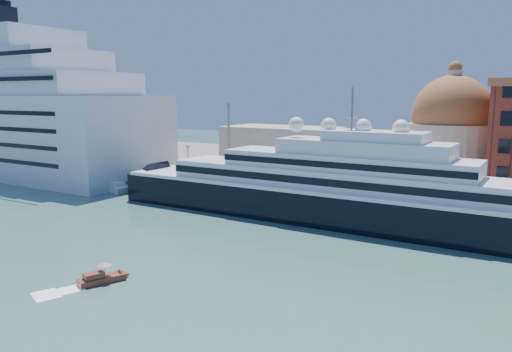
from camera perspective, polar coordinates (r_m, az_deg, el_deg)
The scene contains 9 objects.
ground at distance 75.06m, azimuth -4.84°, elevation -7.99°, with size 400.00×400.00×0.00m, color #396261.
quay at distance 103.21m, azimuth 6.42°, elevation -2.53°, with size 180.00×10.00×2.50m, color gray.
land at distance 140.91m, azimuth 13.53°, elevation 0.32°, with size 260.00×72.00×2.00m, color slate.
quay_fence at distance 98.87m, azimuth 5.32°, elevation -1.94°, with size 180.00×0.10×1.20m, color slate.
superyacht at distance 91.33m, azimuth 5.47°, elevation -1.82°, with size 92.05×12.76×27.51m.
service_barge at distance 121.89m, azimuth -16.18°, elevation -1.29°, with size 11.36×5.27×2.46m.
water_taxi at distance 63.44m, azimuth -17.36°, elevation -11.07°, with size 3.70×5.72×2.58m.
church at distance 121.43m, azimuth 14.03°, elevation 3.62°, with size 66.00×18.00×25.50m.
lamp_posts at distance 106.28m, azimuth -0.10°, elevation 2.56°, with size 120.80×2.40×18.00m.
Camera 1 is at (42.71, -57.60, 22.16)m, focal length 35.00 mm.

